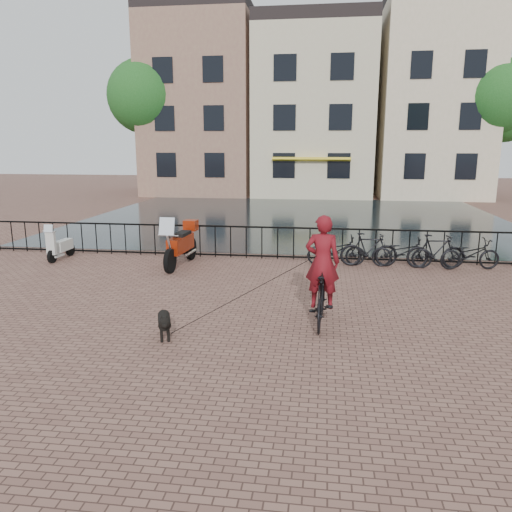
# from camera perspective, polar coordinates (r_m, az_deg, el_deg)

# --- Properties ---
(ground) EXTENTS (100.00, 100.00, 0.00)m
(ground) POSITION_cam_1_polar(r_m,az_deg,el_deg) (8.21, -2.92, -12.81)
(ground) COLOR brown
(ground) RESTS_ON ground
(canal_water) EXTENTS (20.00, 20.00, 0.00)m
(canal_water) POSITION_cam_1_polar(r_m,az_deg,el_deg) (24.87, 4.50, 4.44)
(canal_water) COLOR black
(canal_water) RESTS_ON ground
(railing) EXTENTS (20.00, 0.05, 1.02)m
(railing) POSITION_cam_1_polar(r_m,az_deg,el_deg) (15.64, 2.49, 1.48)
(railing) COLOR black
(railing) RESTS_ON ground
(canal_house_left) EXTENTS (7.50, 9.00, 12.80)m
(canal_house_left) POSITION_cam_1_polar(r_m,az_deg,el_deg) (38.44, -5.86, 16.85)
(canal_house_left) COLOR #83574C
(canal_house_left) RESTS_ON ground
(canal_house_mid) EXTENTS (8.00, 9.50, 11.80)m
(canal_house_mid) POSITION_cam_1_polar(r_m,az_deg,el_deg) (37.36, 6.67, 16.18)
(canal_house_mid) COLOR beige
(canal_house_mid) RESTS_ON ground
(canal_house_right) EXTENTS (7.00, 9.00, 13.30)m
(canal_house_right) POSITION_cam_1_polar(r_m,az_deg,el_deg) (38.07, 19.36, 16.65)
(canal_house_right) COLOR beige
(canal_house_right) RESTS_ON ground
(tree_far_left) EXTENTS (5.04, 5.04, 9.27)m
(tree_far_left) POSITION_cam_1_polar(r_m,az_deg,el_deg) (36.60, -12.62, 17.35)
(tree_far_left) COLOR black
(tree_far_left) RESTS_ON ground
(tree_far_right) EXTENTS (4.76, 4.76, 8.76)m
(tree_far_right) POSITION_cam_1_polar(r_m,az_deg,el_deg) (35.99, 25.96, 15.91)
(tree_far_right) COLOR black
(tree_far_right) RESTS_ON ground
(cyclist) EXTENTS (0.84, 1.91, 2.58)m
(cyclist) POSITION_cam_1_polar(r_m,az_deg,el_deg) (9.89, 7.55, -2.39)
(cyclist) COLOR black
(cyclist) RESTS_ON ground
(dog) EXTENTS (0.53, 0.87, 0.56)m
(dog) POSITION_cam_1_polar(r_m,az_deg,el_deg) (9.46, -10.43, -7.65)
(dog) COLOR black
(dog) RESTS_ON ground
(motorcycle) EXTENTS (0.72, 2.30, 1.62)m
(motorcycle) POSITION_cam_1_polar(r_m,az_deg,el_deg) (14.82, -8.62, 1.92)
(motorcycle) COLOR #99240B
(motorcycle) RESTS_ON ground
(scooter) EXTENTS (0.43, 1.33, 1.22)m
(scooter) POSITION_cam_1_polar(r_m,az_deg,el_deg) (16.71, -21.46, 1.70)
(scooter) COLOR beige
(scooter) RESTS_ON ground
(parked_bike_0) EXTENTS (1.76, 0.75, 0.90)m
(parked_bike_0) POSITION_cam_1_polar(r_m,az_deg,el_deg) (15.00, 9.14, 0.64)
(parked_bike_0) COLOR black
(parked_bike_0) RESTS_ON ground
(parked_bike_1) EXTENTS (1.69, 0.56, 1.00)m
(parked_bike_1) POSITION_cam_1_polar(r_m,az_deg,el_deg) (15.05, 12.76, 0.71)
(parked_bike_1) COLOR black
(parked_bike_1) RESTS_ON ground
(parked_bike_2) EXTENTS (1.74, 0.66, 0.90)m
(parked_bike_2) POSITION_cam_1_polar(r_m,az_deg,el_deg) (15.17, 16.33, 0.42)
(parked_bike_2) COLOR black
(parked_bike_2) RESTS_ON ground
(parked_bike_3) EXTENTS (1.70, 0.62, 1.00)m
(parked_bike_3) POSITION_cam_1_polar(r_m,az_deg,el_deg) (15.33, 19.85, 0.49)
(parked_bike_3) COLOR black
(parked_bike_3) RESTS_ON ground
(parked_bike_4) EXTENTS (1.79, 0.87, 0.90)m
(parked_bike_4) POSITION_cam_1_polar(r_m,az_deg,el_deg) (15.57, 23.25, 0.20)
(parked_bike_4) COLOR black
(parked_bike_4) RESTS_ON ground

